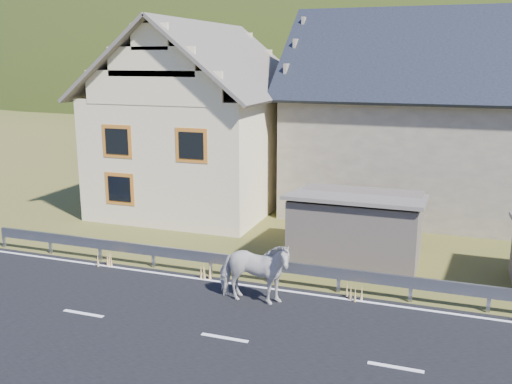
% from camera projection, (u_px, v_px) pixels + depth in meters
% --- Properties ---
extents(ground, '(160.00, 160.00, 0.00)m').
position_uv_depth(ground, '(395.00, 369.00, 12.33)').
color(ground, '#404319').
rests_on(ground, ground).
extents(road, '(60.00, 7.00, 0.04)m').
position_uv_depth(road, '(395.00, 368.00, 12.32)').
color(road, black).
rests_on(road, ground).
extents(lane_markings, '(60.00, 6.60, 0.01)m').
position_uv_depth(lane_markings, '(396.00, 367.00, 12.32)').
color(lane_markings, silver).
rests_on(lane_markings, road).
extents(guardrail, '(28.10, 0.09, 0.75)m').
position_uv_depth(guardrail, '(411.00, 283.00, 15.58)').
color(guardrail, '#93969B').
rests_on(guardrail, ground).
extents(shed_left, '(4.30, 3.30, 2.40)m').
position_uv_depth(shed_left, '(356.00, 229.00, 18.69)').
color(shed_left, '#63584C').
rests_on(shed_left, ground).
extents(house_cream, '(7.80, 9.80, 8.30)m').
position_uv_depth(house_cream, '(202.00, 109.00, 25.59)').
color(house_cream, beige).
rests_on(house_cream, ground).
extents(house_stone_a, '(10.80, 9.80, 8.90)m').
position_uv_depth(house_stone_a, '(415.00, 103.00, 25.36)').
color(house_stone_a, gray).
rests_on(house_stone_a, ground).
extents(mountain, '(440.00, 280.00, 260.00)m').
position_uv_depth(mountain, '(469.00, 144.00, 180.49)').
color(mountain, '#27390E').
rests_on(mountain, ground).
extents(conifer_patch, '(76.00, 50.00, 28.00)m').
position_uv_depth(conifer_patch, '(203.00, 61.00, 129.76)').
color(conifer_patch, black).
rests_on(conifer_patch, ground).
extents(horse, '(1.05, 2.16, 1.79)m').
position_uv_depth(horse, '(254.00, 272.00, 15.38)').
color(horse, beige).
rests_on(horse, road).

